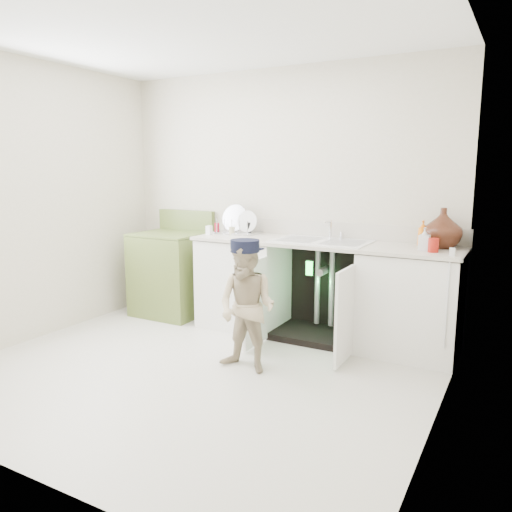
{
  "coord_description": "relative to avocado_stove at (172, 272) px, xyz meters",
  "views": [
    {
      "loc": [
        2.16,
        -2.96,
        1.55
      ],
      "look_at": [
        0.15,
        0.7,
        0.81
      ],
      "focal_mm": 35.0,
      "sensor_mm": 36.0,
      "label": 1
    }
  ],
  "objects": [
    {
      "name": "ground",
      "position": [
        1.14,
        -1.18,
        -0.45
      ],
      "size": [
        3.5,
        3.5,
        0.0
      ],
      "primitive_type": "plane",
      "color": "beige",
      "rests_on": "ground"
    },
    {
      "name": "repair_worker",
      "position": [
        1.47,
        -0.96,
        0.06
      ],
      "size": [
        0.53,
        0.84,
        1.02
      ],
      "rotation": [
        0.0,
        0.0,
        -0.05
      ],
      "color": "#C5B08E",
      "rests_on": "ground"
    },
    {
      "name": "room_shell",
      "position": [
        1.14,
        -1.18,
        0.8
      ],
      "size": [
        6.0,
        5.5,
        1.26
      ],
      "color": "beige",
      "rests_on": "ground"
    },
    {
      "name": "avocado_stove",
      "position": [
        0.0,
        0.0,
        0.0
      ],
      "size": [
        0.7,
        0.65,
        1.09
      ],
      "color": "#587031",
      "rests_on": "ground"
    },
    {
      "name": "counter_run",
      "position": [
        1.72,
        0.03,
        0.02
      ],
      "size": [
        2.44,
        1.02,
        1.23
      ],
      "color": "white",
      "rests_on": "ground"
    }
  ]
}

